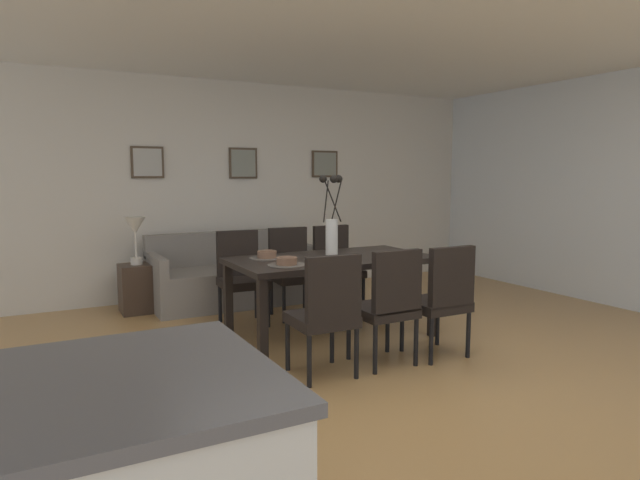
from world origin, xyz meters
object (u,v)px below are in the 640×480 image
dining_table (332,266)px  framed_picture_left (147,162)px  dining_chair_mid_left (442,296)px  bowl_near_right (267,254)px  side_table (138,288)px  framed_picture_right (325,164)px  dining_chair_far_right (292,267)px  framed_picture_center (243,163)px  centerpiece_vase (332,226)px  sofa (236,278)px  dining_chair_near_right (241,272)px  bowl_near_left (287,260)px  table_lamp (135,230)px  dining_chair_mid_right (336,264)px  dining_chair_far_left (388,301)px  dining_chair_near_left (326,310)px

dining_table → framed_picture_left: size_ratio=4.94×
dining_chair_mid_left → bowl_near_right: dining_chair_mid_left is taller
side_table → framed_picture_right: size_ratio=1.37×
framed_picture_left → dining_chair_far_right: bearing=-48.6°
dining_chair_mid_left → framed_picture_center: bearing=99.3°
centerpiece_vase → sofa: size_ratio=0.38×
sofa → framed_picture_right: bearing=18.5°
dining_chair_near_right → bowl_near_left: 1.10m
dining_chair_near_right → table_lamp: size_ratio=1.80×
dining_chair_far_right → side_table: (-1.41, 0.90, -0.25)m
side_table → table_lamp: table_lamp is taller
centerpiece_vase → framed_picture_right: bearing=62.7°
dining_chair_near_right → framed_picture_left: (-0.60, 1.37, 1.10)m
sofa → framed_picture_left: bearing=150.8°
dining_table → dining_chair_mid_right: 1.05m
dining_chair_far_left → sofa: bearing=96.7°
sofa → side_table: sofa is taller
dining_chair_far_right → dining_chair_mid_right: same height
dining_chair_near_right → dining_chair_far_right: (0.58, 0.04, 0.00)m
dining_chair_near_left → dining_chair_near_right: bearing=90.7°
dining_chair_near_left → bowl_near_right: (-0.01, 1.07, 0.27)m
centerpiece_vase → table_lamp: 2.27m
centerpiece_vase → dining_table: bearing=-124.7°
table_lamp → bowl_near_left: bearing=-67.0°
table_lamp → framed_picture_right: framed_picture_right is taller
bowl_near_right → dining_table: bearing=-21.2°
dining_chair_mid_left → centerpiece_vase: size_ratio=1.25×
dining_chair_near_left → dining_chair_far_left: same height
bowl_near_right → sofa: size_ratio=0.09×
dining_chair_mid_left → centerpiece_vase: (-0.51, 0.90, 0.51)m
dining_chair_mid_right → framed_picture_left: 2.43m
table_lamp → dining_chair_mid_left: bearing=-54.8°
dining_chair_near_left → centerpiece_vase: size_ratio=1.25×
dining_chair_near_right → framed_picture_center: 1.84m
dining_chair_mid_right → bowl_near_right: 1.31m
dining_chair_mid_left → framed_picture_center: (-0.51, 3.13, 1.10)m
dining_table → dining_chair_near_right: size_ratio=1.96×
dining_chair_mid_right → side_table: 2.15m
side_table → framed_picture_left: framed_picture_left is taller
dining_chair_mid_right → framed_picture_center: bearing=112.3°
dining_table → dining_chair_near_left: 1.02m
dining_chair_near_right → bowl_near_right: dining_chair_near_right is taller
dining_chair_near_right → framed_picture_center: bearing=68.1°
dining_chair_near_right → dining_chair_mid_left: size_ratio=1.00×
centerpiece_vase → dining_chair_mid_right: bearing=58.0°
dining_chair_near_left → dining_chair_mid_right: 2.05m
dining_chair_far_left → bowl_near_left: (-0.56, 0.65, 0.27)m
dining_chair_mid_left → dining_chair_mid_right: 1.78m
dining_chair_near_right → framed_picture_center: size_ratio=2.43×
framed_picture_center → bowl_near_left: bearing=-102.5°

